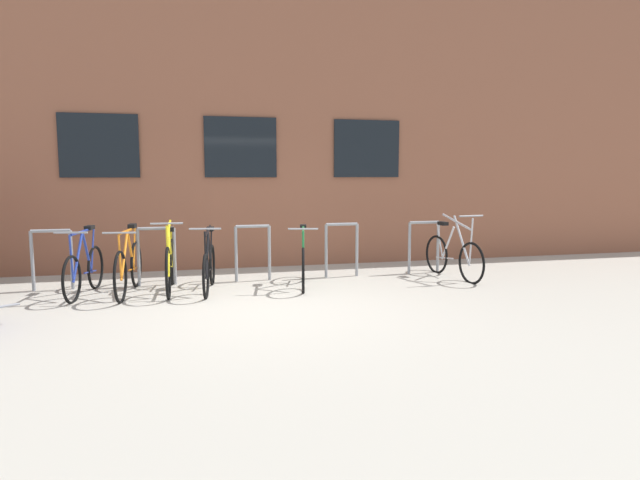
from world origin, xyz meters
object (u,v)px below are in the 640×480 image
object	(u,v)px
bicycle_yellow	(170,264)
bicycle_orange	(129,267)
bicycle_green	(303,262)
bicycle_black	(209,267)
bicycle_blue	(84,269)
bicycle_silver	(453,255)

from	to	relation	value
bicycle_yellow	bicycle_orange	xyz separation A→B (m)	(-0.58, -0.07, -0.01)
bicycle_green	bicycle_black	xyz separation A→B (m)	(-1.44, -0.02, -0.01)
bicycle_black	bicycle_yellow	distance (m)	0.58
bicycle_blue	bicycle_orange	distance (m)	0.62
bicycle_silver	bicycle_orange	bearing A→B (deg)	-179.82
bicycle_green	bicycle_blue	world-z (taller)	bicycle_blue
bicycle_green	bicycle_blue	distance (m)	3.19
bicycle_black	bicycle_silver	world-z (taller)	bicycle_silver
bicycle_black	bicycle_green	bearing A→B (deg)	0.85
bicycle_black	bicycle_blue	distance (m)	1.76
bicycle_green	bicycle_orange	size ratio (longest dim) A/B	0.89
bicycle_black	bicycle_orange	world-z (taller)	bicycle_orange
bicycle_black	bicycle_yellow	xyz separation A→B (m)	(-0.56, 0.14, 0.04)
bicycle_blue	bicycle_yellow	xyz separation A→B (m)	(1.19, -0.00, 0.03)
bicycle_black	bicycle_silver	bearing A→B (deg)	1.14
bicycle_silver	bicycle_blue	xyz separation A→B (m)	(-5.77, 0.06, -0.01)
bicycle_green	bicycle_silver	distance (m)	2.58
bicycle_blue	bicycle_yellow	bearing A→B (deg)	-0.22
bicycle_orange	bicycle_green	bearing A→B (deg)	-0.95
bicycle_black	bicycle_yellow	bearing A→B (deg)	166.13
bicycle_black	bicycle_silver	size ratio (longest dim) A/B	0.95
bicycle_black	bicycle_silver	xyz separation A→B (m)	(4.02, 0.08, 0.01)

